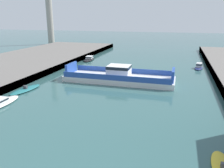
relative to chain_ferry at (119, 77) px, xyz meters
The scene contains 5 objects.
chain_ferry is the anchor object (origin of this frame).
moored_boat_mid_left 18.50m from the chain_ferry, 143.81° to the right, with size 3.06×7.54×0.93m.
moored_boat_mid_right 24.80m from the chain_ferry, 46.89° to the left, with size 2.70×5.71×1.46m.
moored_boat_far_left 26.20m from the chain_ferry, 125.67° to the left, with size 3.56×7.72×1.23m.
smokestack_distant_a 76.75m from the chain_ferry, 131.07° to the left, with size 3.25×3.25×29.56m.
Camera 1 is at (10.72, -10.07, 13.12)m, focal length 36.92 mm.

